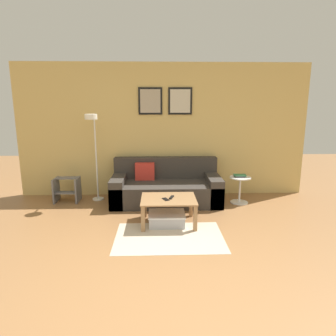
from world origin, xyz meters
The scene contains 12 objects.
ground_plane centered at (0.00, 0.00, 0.00)m, with size 16.00×16.00×0.00m, color olive.
wall_back centered at (0.00, 3.42, 1.28)m, with size 5.60×0.09×2.55m.
area_rug centered at (0.05, 1.39, 0.00)m, with size 1.48×1.00×0.01m, color #C1B299.
couch centered at (0.04, 2.93, 0.26)m, with size 1.97×0.94×0.78m.
coffee_table centered at (0.06, 1.88, 0.33)m, with size 0.82×0.64×0.40m.
storage_bin centered at (0.03, 1.84, 0.09)m, with size 0.55×0.43×0.18m.
floor_lamp centered at (-1.25, 2.92, 1.20)m, with size 0.22×0.48×1.62m.
side_table centered at (1.40, 2.80, 0.29)m, with size 0.38×0.38×0.49m.
book_stack centered at (1.39, 2.82, 0.51)m, with size 0.22×0.16×0.04m.
remote_control centered at (0.10, 1.90, 0.41)m, with size 0.04×0.15×0.02m, color black.
cell_phone centered at (0.01, 1.82, 0.41)m, with size 0.07×0.14×0.01m, color black.
step_stool centered at (-1.80, 2.99, 0.24)m, with size 0.44×0.36×0.45m.
Camera 1 is at (-0.09, -2.42, 1.81)m, focal length 32.00 mm.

